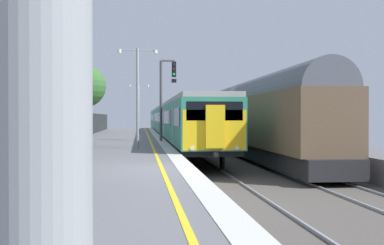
# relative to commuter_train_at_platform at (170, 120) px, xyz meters

# --- Properties ---
(ground) EXTENTS (17.40, 110.00, 1.21)m
(ground) POSITION_rel_commuter_train_at_platform_xyz_m (0.55, -34.73, -1.88)
(ground) COLOR slate
(commuter_train_at_platform) EXTENTS (2.83, 59.36, 3.81)m
(commuter_train_at_platform) POSITION_rel_commuter_train_at_platform_xyz_m (0.00, 0.00, 0.00)
(commuter_train_at_platform) COLOR #2D846B
(commuter_train_at_platform) RESTS_ON ground
(freight_train_adjacent_track) EXTENTS (2.60, 29.35, 4.82)m
(freight_train_adjacent_track) POSITION_rel_commuter_train_at_platform_xyz_m (4.00, -18.01, 0.38)
(freight_train_adjacent_track) COLOR #232326
(freight_train_adjacent_track) RESTS_ON ground
(signal_gantry) EXTENTS (1.10, 0.24, 5.32)m
(signal_gantry) POSITION_rel_commuter_train_at_platform_xyz_m (-1.48, -18.16, 2.04)
(signal_gantry) COLOR #47474C
(signal_gantry) RESTS_ON ground
(platform_lamp_mid) EXTENTS (2.00, 0.20, 5.05)m
(platform_lamp_mid) POSITION_rel_commuter_train_at_platform_xyz_m (-3.23, -25.06, 1.75)
(platform_lamp_mid) COLOR #93999E
(platform_lamp_mid) RESTS_ON ground
(platform_lamp_far) EXTENTS (2.00, 0.20, 4.89)m
(platform_lamp_far) POSITION_rel_commuter_train_at_platform_xyz_m (-3.23, -2.19, 1.67)
(platform_lamp_far) COLOR #93999E
(platform_lamp_far) RESTS_ON ground
(background_tree_left) EXTENTS (4.30, 4.30, 6.88)m
(background_tree_left) POSITION_rel_commuter_train_at_platform_xyz_m (-8.74, -0.35, 3.37)
(background_tree_left) COLOR #473323
(background_tree_left) RESTS_ON ground
(background_tree_centre) EXTENTS (4.40, 4.40, 8.86)m
(background_tree_centre) POSITION_rel_commuter_train_at_platform_xyz_m (-9.62, -10.79, 5.26)
(background_tree_centre) COLOR #473323
(background_tree_centre) RESTS_ON ground
(background_tree_right) EXTENTS (4.72, 4.72, 7.27)m
(background_tree_right) POSITION_rel_commuter_train_at_platform_xyz_m (-8.66, -25.05, 3.53)
(background_tree_right) COLOR #473323
(background_tree_right) RESTS_ON ground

